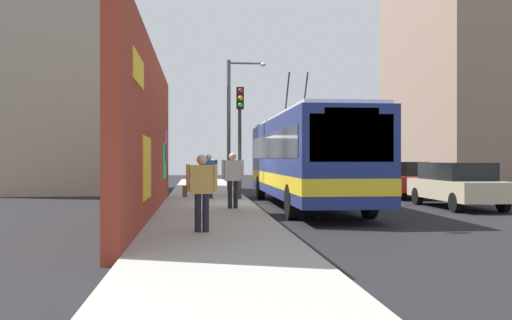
# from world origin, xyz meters

# --- Properties ---
(ground_plane) EXTENTS (80.00, 80.00, 0.00)m
(ground_plane) POSITION_xyz_m (0.00, 0.00, 0.00)
(ground_plane) COLOR black
(sidewalk_slab) EXTENTS (48.00, 3.20, 0.15)m
(sidewalk_slab) POSITION_xyz_m (0.00, 1.60, 0.07)
(sidewalk_slab) COLOR #9E9B93
(sidewalk_slab) RESTS_ON ground_plane
(graffiti_wall) EXTENTS (15.03, 0.32, 4.81)m
(graffiti_wall) POSITION_xyz_m (-3.48, 3.35, 2.40)
(graffiti_wall) COLOR maroon
(graffiti_wall) RESTS_ON ground_plane
(building_far_left) EXTENTS (8.76, 6.05, 13.19)m
(building_far_left) POSITION_xyz_m (10.73, 9.20, 6.60)
(building_far_left) COLOR #9E937F
(building_far_left) RESTS_ON ground_plane
(building_far_right) EXTENTS (13.77, 8.46, 19.17)m
(building_far_right) POSITION_xyz_m (17.93, -17.00, 9.59)
(building_far_right) COLOR gray
(building_far_right) RESTS_ON ground_plane
(city_bus) EXTENTS (12.49, 2.53, 4.98)m
(city_bus) POSITION_xyz_m (-0.26, -1.80, 1.78)
(city_bus) COLOR navy
(city_bus) RESTS_ON ground_plane
(parked_car_champagne) EXTENTS (4.77, 1.82, 1.58)m
(parked_car_champagne) POSITION_xyz_m (-1.18, -7.00, 0.84)
(parked_car_champagne) COLOR #C6B793
(parked_car_champagne) RESTS_ON ground_plane
(parked_car_red) EXTENTS (4.83, 1.88, 1.58)m
(parked_car_red) POSITION_xyz_m (4.39, -7.00, 0.84)
(parked_car_red) COLOR #B21E19
(parked_car_red) RESTS_ON ground_plane
(pedestrian_at_curb) EXTENTS (0.23, 0.70, 1.75)m
(pedestrian_at_curb) POSITION_xyz_m (-2.22, 0.87, 1.19)
(pedestrian_at_curb) COLOR #1E1E2D
(pedestrian_at_curb) RESTS_ON sidewalk_slab
(pedestrian_near_wall) EXTENTS (0.22, 0.74, 1.65)m
(pedestrian_near_wall) POSITION_xyz_m (-7.96, 1.89, 1.11)
(pedestrian_near_wall) COLOR #1E1E2D
(pedestrian_near_wall) RESTS_ON sidewalk_slab
(pedestrian_midblock) EXTENTS (0.23, 0.77, 1.74)m
(pedestrian_midblock) POSITION_xyz_m (2.32, 1.55, 1.17)
(pedestrian_midblock) COLOR #1E1E2D
(pedestrian_midblock) RESTS_ON sidewalk_slab
(traffic_light) EXTENTS (0.49, 0.28, 4.34)m
(traffic_light) POSITION_xyz_m (1.76, 0.35, 3.06)
(traffic_light) COLOR #2D382D
(traffic_light) RESTS_ON sidewalk_slab
(street_lamp) EXTENTS (0.44, 1.93, 6.42)m
(street_lamp) POSITION_xyz_m (7.78, 0.22, 3.87)
(street_lamp) COLOR #4C4C51
(street_lamp) RESTS_ON sidewalk_slab
(curbside_puddle) EXTENTS (2.12, 2.12, 0.00)m
(curbside_puddle) POSITION_xyz_m (-3.73, -0.60, 0.00)
(curbside_puddle) COLOR black
(curbside_puddle) RESTS_ON ground_plane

